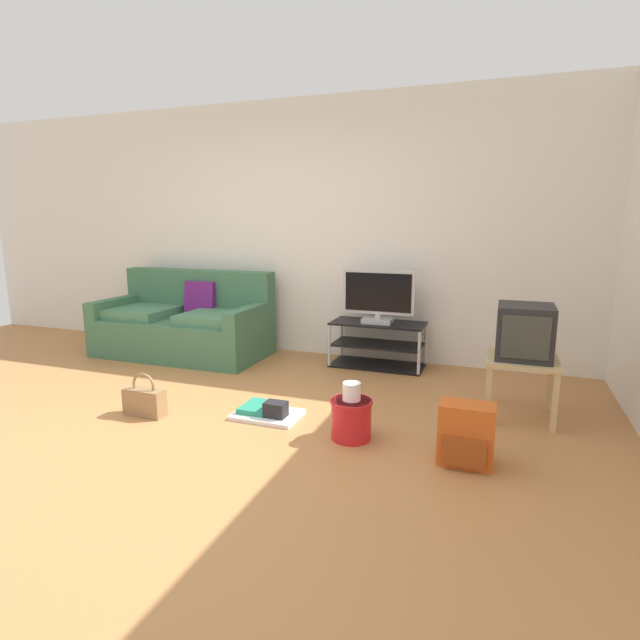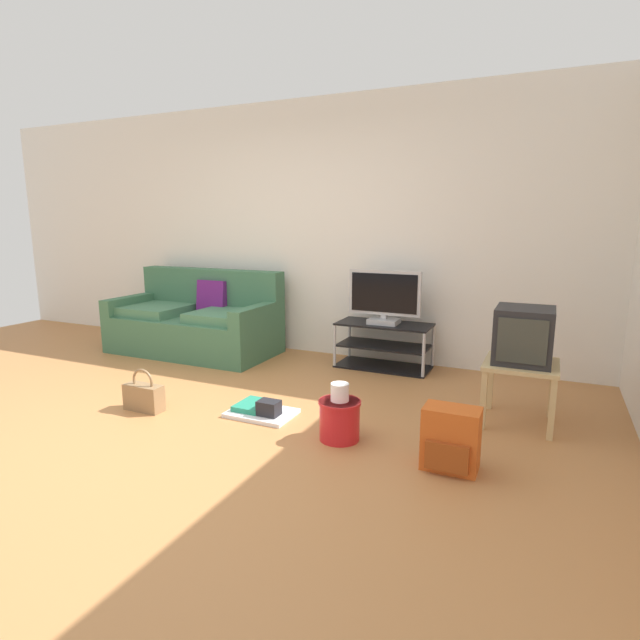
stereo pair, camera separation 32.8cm
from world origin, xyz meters
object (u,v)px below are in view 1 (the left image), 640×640
object	(u,v)px
side_table	(522,368)
backpack	(466,435)
floor_tray	(267,412)
crt_tv	(525,332)
couch	(185,325)
flat_tv	(378,297)
tv_stand	(378,344)
cleaning_bucket	(351,416)
handbag	(145,401)

from	to	relation	value
side_table	backpack	world-z (taller)	side_table
side_table	backpack	bearing A→B (deg)	-109.35
backpack	floor_tray	world-z (taller)	backpack
crt_tv	floor_tray	size ratio (longest dim) A/B	0.85
crt_tv	backpack	bearing A→B (deg)	-109.03
couch	flat_tv	size ratio (longest dim) A/B	2.54
flat_tv	backpack	world-z (taller)	flat_tv
tv_stand	crt_tv	size ratio (longest dim) A/B	2.22
backpack	floor_tray	bearing A→B (deg)	143.87
couch	flat_tv	distance (m)	2.15
crt_tv	backpack	world-z (taller)	crt_tv
crt_tv	tv_stand	bearing A→B (deg)	144.32
flat_tv	floor_tray	size ratio (longest dim) A/B	1.46
side_table	backpack	size ratio (longest dim) A/B	1.32
couch	crt_tv	size ratio (longest dim) A/B	4.38
tv_stand	side_table	xyz separation A→B (m)	(1.32, -0.96, 0.15)
backpack	cleaning_bucket	xyz separation A→B (m)	(-0.75, 0.11, -0.02)
side_table	cleaning_bucket	world-z (taller)	side_table
crt_tv	handbag	distance (m)	2.86
tv_stand	side_table	world-z (taller)	side_table
flat_tv	backpack	distance (m)	2.16
side_table	handbag	distance (m)	2.82
tv_stand	flat_tv	size ratio (longest dim) A/B	1.29
backpack	side_table	bearing A→B (deg)	44.73
tv_stand	side_table	distance (m)	1.64
crt_tv	handbag	size ratio (longest dim) A/B	1.25
floor_tray	handbag	bearing A→B (deg)	-161.51
floor_tray	side_table	bearing A→B (deg)	19.92
couch	cleaning_bucket	world-z (taller)	couch
tv_stand	backpack	world-z (taller)	tv_stand
floor_tray	tv_stand	bearing A→B (deg)	74.06
backpack	cleaning_bucket	world-z (taller)	cleaning_bucket
floor_tray	crt_tv	bearing A→B (deg)	20.38
tv_stand	side_table	size ratio (longest dim) A/B	1.85
tv_stand	floor_tray	bearing A→B (deg)	-105.94
couch	crt_tv	bearing A→B (deg)	-11.57
couch	backpack	size ratio (longest dim) A/B	4.83
side_table	backpack	xyz separation A→B (m)	(-0.32, -0.91, -0.19)
flat_tv	side_table	xyz separation A→B (m)	(1.32, -0.94, -0.33)
flat_tv	side_table	distance (m)	1.65
flat_tv	backpack	size ratio (longest dim) A/B	1.90
backpack	handbag	world-z (taller)	backpack
couch	cleaning_bucket	bearing A→B (deg)	-32.74
handbag	flat_tv	bearing A→B (deg)	54.61
crt_tv	floor_tray	world-z (taller)	crt_tv
side_table	floor_tray	size ratio (longest dim) A/B	1.01
flat_tv	handbag	world-z (taller)	flat_tv
flat_tv	crt_tv	distance (m)	1.61
tv_stand	backpack	bearing A→B (deg)	-61.86
couch	flat_tv	world-z (taller)	flat_tv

